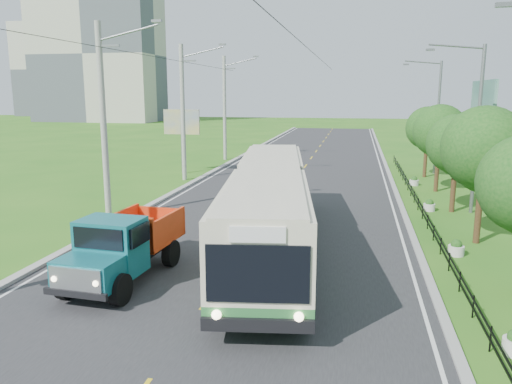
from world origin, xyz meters
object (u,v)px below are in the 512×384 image
(pole_mid, at_px, (183,112))
(planter_far, at_px, (414,181))
(bus, at_px, (269,201))
(tree_fifth, at_px, (440,134))
(planter_near, at_px, (456,249))
(tree_back, at_px, (428,130))
(tree_fourth, at_px, (457,147))
(tree_third, at_px, (484,153))
(streetlight_mid, at_px, (475,123))
(streetlight_far, at_px, (436,113))
(dump_truck, at_px, (124,243))
(billboard_left, at_px, (182,126))
(planter_mid, at_px, (429,206))
(billboard_right, at_px, (482,111))
(pole_near, at_px, (104,121))
(pole_far, at_px, (225,108))

(pole_mid, relative_size, planter_far, 14.93)
(bus, bearing_deg, planter_far, 57.12)
(tree_fifth, height_order, planter_near, tree_fifth)
(tree_back, distance_m, planter_near, 20.46)
(bus, bearing_deg, tree_fourth, 36.17)
(tree_third, xyz_separation_m, streetlight_mid, (0.79, 5.86, 0.92))
(pole_mid, distance_m, planter_near, 23.08)
(streetlight_far, bearing_deg, dump_truck, -117.32)
(tree_third, height_order, planter_far, tree_third)
(billboard_left, bearing_deg, streetlight_far, 11.23)
(planter_mid, xyz_separation_m, billboard_right, (3.70, 6.00, 5.06))
(planter_near, distance_m, planter_mid, 8.00)
(planter_mid, bearing_deg, planter_near, -90.00)
(pole_near, relative_size, tree_back, 1.82)
(planter_near, bearing_deg, billboard_right, 75.20)
(pole_near, bearing_deg, streetlight_mid, 14.81)
(streetlight_far, bearing_deg, pole_far, 165.19)
(tree_fifth, bearing_deg, planter_near, -95.08)
(pole_far, xyz_separation_m, tree_back, (18.12, -6.86, -1.44))
(tree_back, distance_m, streetlight_far, 2.37)
(tree_back, bearing_deg, bus, -113.29)
(tree_third, xyz_separation_m, streetlight_far, (0.79, 19.86, 0.92))
(pole_far, bearing_deg, tree_fifth, -35.36)
(planter_mid, xyz_separation_m, bus, (-7.64, -8.52, 1.77))
(bus, bearing_deg, pole_near, 151.05)
(tree_back, height_order, streetlight_mid, streetlight_mid)
(planter_mid, relative_size, dump_truck, 0.11)
(tree_third, distance_m, streetlight_far, 19.90)
(tree_third, xyz_separation_m, tree_fourth, (-0.00, 6.00, -0.40))
(streetlight_mid, height_order, dump_truck, streetlight_mid)
(pole_mid, bearing_deg, tree_fifth, -2.71)
(streetlight_far, height_order, planter_near, streetlight_far)
(tree_fifth, relative_size, streetlight_mid, 0.64)
(billboard_left, bearing_deg, bus, -60.54)
(tree_fourth, xyz_separation_m, billboard_left, (-19.36, 9.86, 0.28))
(streetlight_mid, xyz_separation_m, bus, (-9.68, -8.52, -2.84))
(tree_third, bearing_deg, billboard_right, 78.36)
(bus, relative_size, dump_truck, 3.07)
(tree_fourth, height_order, planter_near, tree_fourth)
(billboard_right, bearing_deg, pole_far, 147.70)
(planter_far, distance_m, billboard_right, 6.58)
(tree_fifth, relative_size, bus, 0.32)
(pole_mid, xyz_separation_m, streetlight_far, (18.90, 7.00, -0.19))
(tree_fifth, relative_size, billboard_left, 1.12)
(bus, xyz_separation_m, dump_truck, (-4.35, -4.65, -0.70))
(billboard_left, bearing_deg, tree_back, 6.31)
(pole_far, bearing_deg, tree_third, -53.91)
(planter_near, height_order, billboard_right, billboard_right)
(pole_mid, relative_size, bus, 0.56)
(pole_far, relative_size, planter_near, 14.93)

